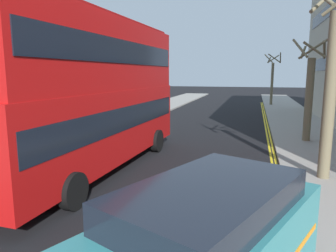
# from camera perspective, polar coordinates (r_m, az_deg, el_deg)

# --- Properties ---
(sidewalk_right) EXTENTS (4.00, 80.00, 0.14)m
(sidewalk_right) POSITION_cam_1_polar(r_m,az_deg,el_deg) (16.28, 25.99, -4.14)
(sidewalk_right) COLOR gray
(sidewalk_right) RESTS_ON ground
(sidewalk_left) EXTENTS (4.00, 80.00, 0.14)m
(sidewalk_left) POSITION_cam_1_polar(r_m,az_deg,el_deg) (18.82, -16.72, -1.83)
(sidewalk_left) COLOR gray
(sidewalk_left) RESTS_ON ground
(kerb_line_outer) EXTENTS (0.10, 56.00, 0.01)m
(kerb_line_outer) POSITION_cam_1_polar(r_m,az_deg,el_deg) (14.10, 18.97, -5.97)
(kerb_line_outer) COLOR yellow
(kerb_line_outer) RESTS_ON ground
(kerb_line_inner) EXTENTS (0.10, 56.00, 0.01)m
(kerb_line_inner) POSITION_cam_1_polar(r_m,az_deg,el_deg) (14.09, 18.32, -5.94)
(kerb_line_inner) COLOR yellow
(kerb_line_inner) RESTS_ON ground
(double_decker_bus_away) EXTENTS (3.10, 10.89, 5.64)m
(double_decker_bus_away) POSITION_cam_1_polar(r_m,az_deg,el_deg) (11.93, -13.28, 6.32)
(double_decker_bus_away) COLOR #B20F0F
(double_decker_bus_away) RESTS_ON ground
(street_tree_near) EXTENTS (1.87, 1.69, 5.80)m
(street_tree_near) POSITION_cam_1_polar(r_m,az_deg,el_deg) (37.69, 18.44, 8.18)
(street_tree_near) COLOR #6B6047
(street_tree_near) RESTS_ON sidewalk_right
(street_tree_mid) EXTENTS (1.79, 1.80, 5.29)m
(street_tree_mid) POSITION_cam_1_polar(r_m,az_deg,el_deg) (17.88, 24.27, 5.42)
(street_tree_mid) COLOR #6B6047
(street_tree_mid) RESTS_ON sidewalk_right
(street_tree_far) EXTENTS (1.93, 1.87, 6.49)m
(street_tree_far) POSITION_cam_1_polar(r_m,az_deg,el_deg) (11.54, 27.41, 6.33)
(street_tree_far) COLOR #6B6047
(street_tree_far) RESTS_ON sidewalk_right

